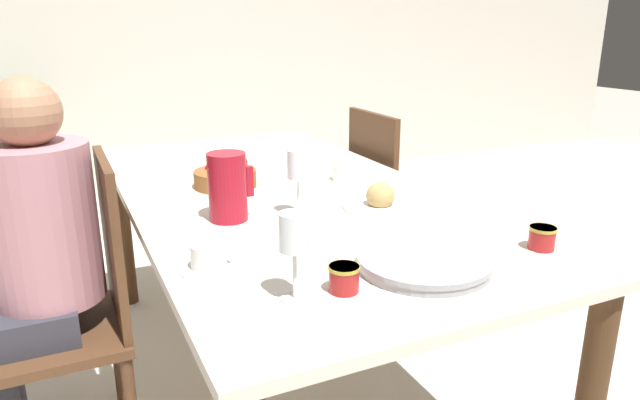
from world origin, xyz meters
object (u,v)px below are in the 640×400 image
Objects in this scene: jam_jar_amber at (542,237)px; jam_jar_red at (344,277)px; bread_plate at (380,201)px; chair_person_side at (77,309)px; wine_glass_water at (298,168)px; red_pitcher at (227,186)px; fruit_bowl at (225,175)px; wine_glass_juice at (294,238)px; serving_tray at (424,262)px; chair_opposite at (393,209)px; teacup_across at (344,174)px; person_seated at (32,248)px; teacup_near_person at (209,259)px.

jam_jar_amber is 0.56m from jam_jar_red.
chair_person_side is at bearing 163.50° from bread_plate.
wine_glass_water reaches higher than bread_plate.
red_pitcher is 0.92× the size of fruit_bowl.
wine_glass_juice is (-0.22, -0.49, -0.01)m from wine_glass_water.
chair_person_side is at bearing 159.22° from red_pitcher.
jam_jar_amber is at bearing -4.46° from serving_tray.
jam_jar_red is (-0.36, -0.45, 0.01)m from bread_plate.
bread_plate is (0.25, -0.04, -0.12)m from wine_glass_water.
chair_opposite reaches higher than fruit_bowl.
wine_glass_juice reaches higher than jam_jar_amber.
red_pitcher is 0.36m from fruit_bowl.
wine_glass_water is 1.44× the size of teacup_across.
chair_opposite is 13.78× the size of jam_jar_amber.
wine_glass_juice reaches higher than bread_plate.
chair_opposite is at bearing 49.48° from wine_glass_juice.
wine_glass_juice is 1.37× the size of teacup_across.
wine_glass_water reaches higher than jam_jar_red.
chair_person_side is 3.01× the size of serving_tray.
wine_glass_juice is 0.89m from fruit_bowl.
chair_opposite is 1.52m from person_seated.
jam_jar_amber is at bearing -16.18° from teacup_near_person.
teacup_across is 0.64× the size of fruit_bowl.
chair_opposite is at bearing 40.42° from wine_glass_water.
bread_plate is at bearing 51.44° from jam_jar_red.
chair_person_side is 0.97m from teacup_across.
serving_tray is 0.89m from fruit_bowl.
chair_person_side reaches higher than serving_tray.
teacup_across is at bearing 24.54° from red_pitcher.
wine_glass_water is (0.72, -0.25, 0.21)m from person_seated.
serving_tray is at bearing -59.54° from red_pitcher.
wine_glass_water is 0.92× the size of fruit_bowl.
chair_opposite is at bearing 15.40° from fruit_bowl.
person_seated is 0.58m from red_pitcher.
serving_tray is 0.22m from jam_jar_red.
fruit_bowl is at bearing 163.23° from teacup_across.
chair_opposite is 1.20m from jam_jar_amber.
person_seated reaches higher than teacup_across.
chair_person_side is 13.78× the size of jam_jar_amber.
chair_person_side reaches higher than jam_jar_amber.
teacup_near_person is at bearing -109.30° from fruit_bowl.
person_seated is at bearing -75.37° from chair_opposite.
jam_jar_amber is at bearing -123.57° from chair_person_side.
teacup_near_person is at bearing -50.14° from chair_opposite.
fruit_bowl is (-0.36, 0.44, 0.02)m from bread_plate.
chair_opposite is 4.36× the size of fruit_bowl.
fruit_bowl is at bearing 75.21° from red_pitcher.
teacup_near_person is at bearing 163.82° from jam_jar_amber.
jam_jar_amber is (0.64, -0.55, -0.07)m from red_pitcher.
chair_person_side and chair_opposite have the same top height.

